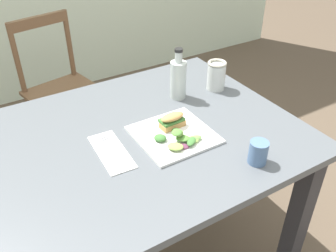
% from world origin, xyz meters
% --- Properties ---
extents(dining_table, '(1.16, 0.92, 0.74)m').
position_xyz_m(dining_table, '(-0.11, 0.15, 0.61)').
color(dining_table, '#51565B').
rests_on(dining_table, ground).
extents(chair_wooden_far, '(0.47, 0.47, 0.87)m').
position_xyz_m(chair_wooden_far, '(-0.13, 1.18, 0.45)').
color(chair_wooden_far, brown).
rests_on(chair_wooden_far, ground).
extents(plate_lunch, '(0.27, 0.27, 0.01)m').
position_xyz_m(plate_lunch, '(-0.01, 0.08, 0.74)').
color(plate_lunch, white).
rests_on(plate_lunch, dining_table).
extents(sandwich_half_front, '(0.10, 0.06, 0.06)m').
position_xyz_m(sandwich_half_front, '(0.01, 0.12, 0.78)').
color(sandwich_half_front, tan).
rests_on(sandwich_half_front, plate_lunch).
extents(salad_mixed_greens, '(0.16, 0.13, 0.04)m').
position_xyz_m(salad_mixed_greens, '(-0.02, 0.03, 0.76)').
color(salad_mixed_greens, '#602D47').
rests_on(salad_mixed_greens, plate_lunch).
extents(napkin_folded, '(0.11, 0.24, 0.00)m').
position_xyz_m(napkin_folded, '(-0.25, 0.11, 0.74)').
color(napkin_folded, white).
rests_on(napkin_folded, dining_table).
extents(fork_on_napkin, '(0.04, 0.19, 0.00)m').
position_xyz_m(fork_on_napkin, '(-0.24, 0.13, 0.75)').
color(fork_on_napkin, silver).
rests_on(fork_on_napkin, napkin_folded).
extents(bottle_cold_brew, '(0.07, 0.07, 0.22)m').
position_xyz_m(bottle_cold_brew, '(0.16, 0.31, 0.82)').
color(bottle_cold_brew, black).
rests_on(bottle_cold_brew, dining_table).
extents(mason_jar_iced_tea, '(0.08, 0.08, 0.13)m').
position_xyz_m(mason_jar_iced_tea, '(0.34, 0.29, 0.80)').
color(mason_jar_iced_tea, '#C67528').
rests_on(mason_jar_iced_tea, dining_table).
extents(cup_extra_side, '(0.06, 0.06, 0.08)m').
position_xyz_m(cup_extra_side, '(0.15, -0.19, 0.78)').
color(cup_extra_side, '#4C6B93').
rests_on(cup_extra_side, dining_table).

